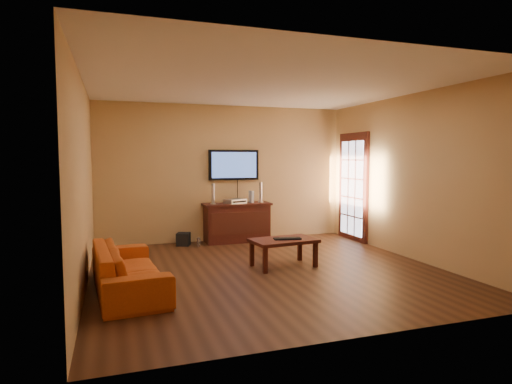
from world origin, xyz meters
name	(u,v)px	position (x,y,z in m)	size (l,w,h in m)	color
ground_plane	(268,270)	(0.00, 0.00, 0.00)	(5.00, 5.00, 0.00)	#351C0E
room_walls	(254,156)	(0.00, 0.62, 1.69)	(5.00, 5.00, 5.00)	tan
french_door	(353,188)	(2.46, 1.70, 1.05)	(0.07, 1.02, 2.22)	#34110C
media_console	(237,222)	(0.17, 2.24, 0.39)	(1.33, 0.51, 0.77)	#34110C
television	(234,165)	(0.17, 2.45, 1.52)	(1.02, 0.08, 0.60)	black
coffee_table	(284,243)	(0.31, 0.13, 0.37)	(1.03, 0.69, 0.43)	#34110C
sofa	(128,261)	(-1.99, -0.36, 0.38)	(1.94, 0.57, 0.76)	#B74914
speaker_left	(213,195)	(-0.31, 2.22, 0.95)	(0.11, 0.11, 0.40)	silver
speaker_right	(261,193)	(0.67, 2.24, 0.95)	(0.11, 0.11, 0.40)	silver
av_receiver	(235,201)	(0.13, 2.22, 0.81)	(0.38, 0.27, 0.09)	silver
game_console	(251,197)	(0.48, 2.27, 0.88)	(0.05, 0.17, 0.24)	white
subwoofer	(183,239)	(-0.90, 2.20, 0.12)	(0.24, 0.24, 0.24)	black
bottle	(199,242)	(-0.65, 1.99, 0.09)	(0.06, 0.06, 0.18)	white
keyboard	(287,238)	(0.35, 0.10, 0.44)	(0.43, 0.22, 0.02)	black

